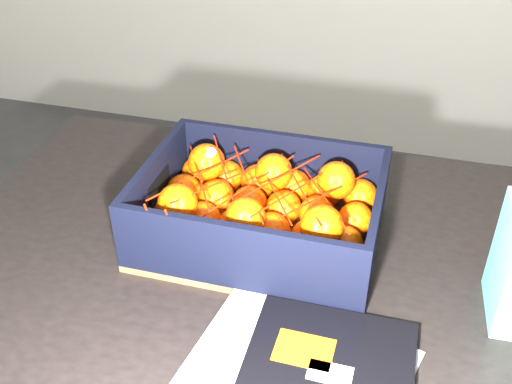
# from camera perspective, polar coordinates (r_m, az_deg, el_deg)

# --- Properties ---
(table) EXTENTS (1.23, 0.85, 0.75)m
(table) POSITION_cam_1_polar(r_m,az_deg,el_deg) (1.00, 4.78, -12.01)
(table) COLOR black
(table) RESTS_ON ground
(produce_crate) EXTENTS (0.37, 0.28, 0.12)m
(produce_crate) POSITION_cam_1_polar(r_m,az_deg,el_deg) (0.97, 0.48, -2.48)
(produce_crate) COLOR brown
(produce_crate) RESTS_ON table
(clementine_heap) EXTENTS (0.35, 0.26, 0.11)m
(clementine_heap) POSITION_cam_1_polar(r_m,az_deg,el_deg) (0.97, 0.43, -1.87)
(clementine_heap) COLOR #FF5105
(clementine_heap) RESTS_ON produce_crate
(mesh_net) EXTENTS (0.30, 0.25, 0.09)m
(mesh_net) POSITION_cam_1_polar(r_m,az_deg,el_deg) (0.93, -0.26, 0.48)
(mesh_net) COLOR #B81E06
(mesh_net) RESTS_ON clementine_heap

